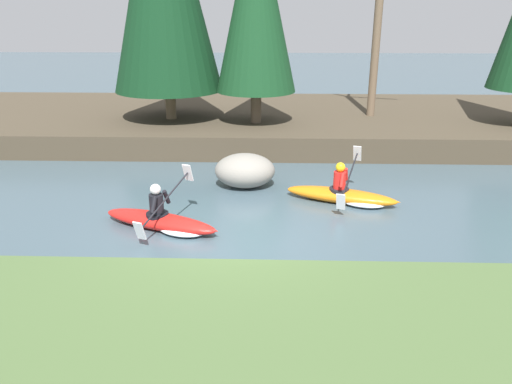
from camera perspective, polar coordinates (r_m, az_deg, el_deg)
The scene contains 6 objects.
ground_plane at distance 10.03m, azimuth -2.64°, elevation -6.13°, with size 90.00×90.00×0.00m, color #425660.
riverbank_far at distance 19.23m, azimuth -0.44°, elevation 8.09°, with size 44.00×8.31×0.77m.
bare_tree_mid_upstream at distance 18.58m, azimuth 13.87°, elevation 19.24°, with size 4.09×4.04×7.47m.
kayaker_lead at distance 12.28m, azimuth 10.21°, elevation -0.35°, with size 2.75×2.02×1.20m.
kayaker_middle at distance 10.82m, azimuth -10.44°, elevation -3.26°, with size 2.73×1.99×1.20m.
boulder_midstream at distance 13.11m, azimuth -1.28°, elevation 2.47°, with size 1.58×1.24×0.89m.
Camera 1 is at (0.74, -8.95, 4.47)m, focal length 35.00 mm.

